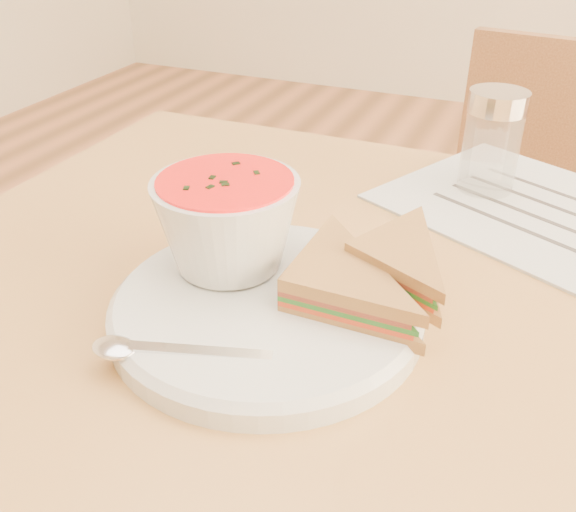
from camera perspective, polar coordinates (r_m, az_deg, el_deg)
The scene contains 8 objects.
chair_far at distance 1.17m, azimuth 19.63°, elevation -4.42°, with size 0.37×0.37×0.83m, color brown, non-canonical shape.
plate at distance 0.52m, azimuth -1.91°, elevation -4.81°, with size 0.25×0.25×0.02m, color silver, non-canonical shape.
soup_bowl at distance 0.53m, azimuth -5.40°, elevation 2.51°, with size 0.12×0.12×0.08m, color silver, non-canonical shape.
sandwich_half_a at distance 0.49m, azimuth -0.94°, elevation -3.80°, with size 0.11×0.11×0.03m, color #A77F3B, non-canonical shape.
sandwich_half_b at distance 0.52m, azimuth 4.99°, elevation -0.27°, with size 0.10×0.10×0.03m, color #A77F3B, non-canonical shape.
spoon at distance 0.46m, azimuth -9.20°, elevation -8.37°, with size 0.17×0.03×0.01m, color silver, non-canonical shape.
paper_menu at distance 0.73m, azimuth 22.24°, elevation 3.42°, with size 0.33×0.24×0.00m, color silver, non-canonical shape.
condiment_shaker at distance 0.74m, azimuth 17.64°, elevation 9.58°, with size 0.06×0.06×0.11m, color silver, non-canonical shape.
Camera 1 is at (0.05, -0.44, 1.06)m, focal length 40.00 mm.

